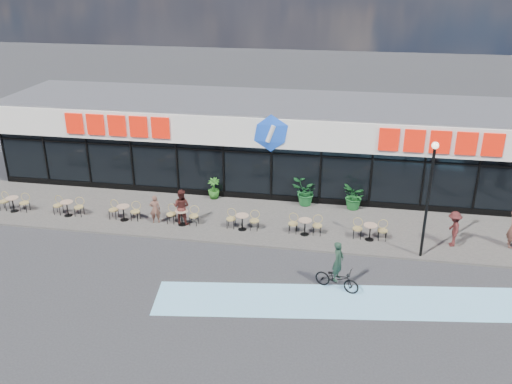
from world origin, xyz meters
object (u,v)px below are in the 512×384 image
potted_plant_mid (305,193)px  pedestrian_a (454,229)px  potted_plant_right (354,197)px  patron_left (155,209)px  cyclist_a (337,274)px  bistro_set_0 (14,202)px  patron_right (181,207)px  lamp_post (429,190)px  potted_plant_left (214,188)px

potted_plant_mid → pedestrian_a: 7.44m
potted_plant_right → patron_left: (-9.26, -3.15, 0.02)m
potted_plant_mid → cyclist_a: size_ratio=0.68×
bistro_set_0 → patron_right: patron_right is taller
bistro_set_0 → lamp_post: bearing=-3.4°
bistro_set_0 → potted_plant_right: (16.65, 3.08, 0.22)m
bistro_set_0 → potted_plant_left: (9.41, 3.22, 0.10)m
lamp_post → bistro_set_0: bearing=176.6°
potted_plant_right → cyclist_a: size_ratio=0.67×
lamp_post → potted_plant_mid: size_ratio=3.68×
potted_plant_left → patron_right: (-0.77, -3.13, 0.31)m
potted_plant_left → pedestrian_a: 11.94m
bistro_set_0 → pedestrian_a: 20.92m
potted_plant_left → pedestrian_a: size_ratio=0.69×
bistro_set_0 → potted_plant_mid: 14.51m
pedestrian_a → potted_plant_right: bearing=-126.8°
potted_plant_left → patron_right: bearing=-103.8°
potted_plant_mid → cyclist_a: cyclist_a is taller
potted_plant_mid → patron_right: patron_right is taller
bistro_set_0 → patron_right: size_ratio=0.90×
bistro_set_0 → patron_left: 7.39m
potted_plant_mid → pedestrian_a: size_ratio=0.85×
patron_left → pedestrian_a: pedestrian_a is taller
cyclist_a → potted_plant_right: bearing=85.5°
potted_plant_left → potted_plant_mid: bearing=-0.8°
potted_plant_mid → patron_left: (-6.78, -3.22, 0.02)m
lamp_post → patron_right: lamp_post is taller
patron_right → lamp_post: bearing=-178.8°
potted_plant_mid → potted_plant_right: potted_plant_mid is taller
patron_right → potted_plant_right: bearing=-151.7°
lamp_post → potted_plant_right: (-2.84, 4.25, -2.32)m
cyclist_a → pedestrian_a: bearing=41.0°
patron_right → bistro_set_0: bearing=8.4°
potted_plant_mid → patron_right: size_ratio=0.79×
bistro_set_0 → patron_right: bearing=0.6°
patron_left → pedestrian_a: 13.53m
potted_plant_mid → patron_left: patron_left is taller
patron_right → pedestrian_a: bearing=-172.5°
potted_plant_mid → potted_plant_right: 2.49m
patron_left → cyclist_a: 9.62m
patron_left → lamp_post: bearing=156.0°
lamp_post → bistro_set_0: (-19.49, 1.17, -2.54)m
lamp_post → potted_plant_right: size_ratio=3.72×
bistro_set_0 → potted_plant_mid: potted_plant_mid is taller
bistro_set_0 → cyclist_a: 16.62m
bistro_set_0 → potted_plant_mid: bearing=12.5°
bistro_set_0 → cyclist_a: size_ratio=0.76×
lamp_post → potted_plant_left: lamp_post is taller
cyclist_a → potted_plant_mid: bearing=104.6°
potted_plant_left → pedestrian_a: pedestrian_a is taller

